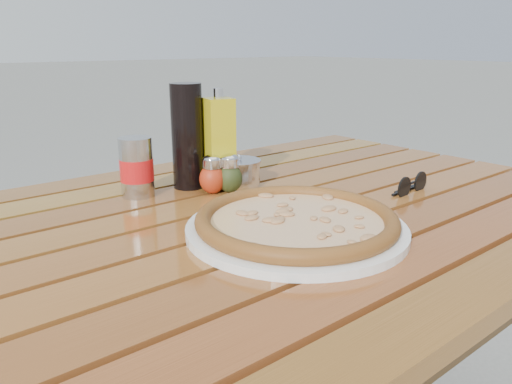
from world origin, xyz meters
TOP-DOWN VIEW (x-y plane):
  - table at (0.00, -0.00)m, footprint 1.40×0.90m
  - plate at (-0.03, -0.12)m, footprint 0.43×0.43m
  - pizza at (-0.03, -0.12)m, footprint 0.35×0.35m
  - pepper_shaker at (-0.01, 0.15)m, footprint 0.07×0.07m
  - oregano_shaker at (0.02, 0.13)m, footprint 0.07×0.07m
  - dark_bottle at (-0.02, 0.22)m, footprint 0.08×0.08m
  - soda_can at (-0.14, 0.23)m, footprint 0.07×0.07m
  - olive_oil_cruet at (0.03, 0.18)m, footprint 0.07×0.07m
  - parmesan_tin at (0.06, 0.15)m, footprint 0.13×0.13m
  - sunglasses at (0.31, -0.11)m, footprint 0.11×0.03m

SIDE VIEW (x-z plane):
  - table at x=0.00m, z-range 0.30..1.05m
  - plate at x=-0.03m, z-range 0.75..0.76m
  - sunglasses at x=0.31m, z-range 0.74..0.79m
  - pizza at x=-0.03m, z-range 0.76..0.79m
  - parmesan_tin at x=0.06m, z-range 0.74..0.82m
  - pepper_shaker at x=-0.01m, z-range 0.75..0.83m
  - oregano_shaker at x=0.02m, z-range 0.75..0.83m
  - soda_can at x=-0.14m, z-range 0.75..0.87m
  - olive_oil_cruet at x=0.03m, z-range 0.74..0.95m
  - dark_bottle at x=-0.02m, z-range 0.75..0.97m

